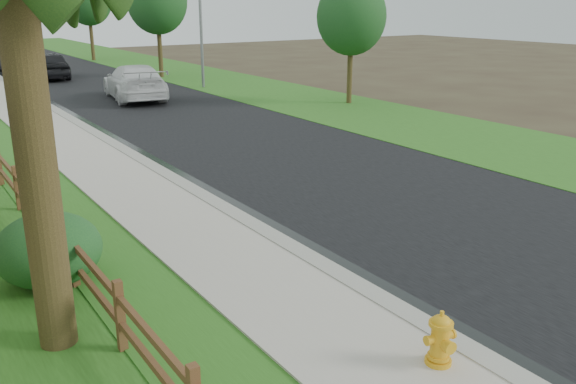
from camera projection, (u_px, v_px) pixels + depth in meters
ground at (452, 366)px, 8.25m from camera, size 120.00×120.00×0.00m
road at (79, 78)px, 38.50m from camera, size 8.00×90.00×0.02m
curb at (7, 82)px, 36.28m from camera, size 0.40×90.00×0.12m
wet_gutter at (14, 83)px, 36.47m from camera, size 0.50×90.00×0.00m
verge_far at (180, 72)px, 42.13m from camera, size 6.00×90.00×0.04m
ranch_fence at (55, 233)px, 11.26m from camera, size 0.12×16.92×1.10m
fire_hydrant at (440, 340)px, 8.03m from camera, size 0.51×0.41×0.77m
white_suv at (134, 82)px, 30.08m from camera, size 3.27×6.19×1.71m
dark_car_mid at (50, 65)px, 38.05m from camera, size 2.50×5.18×1.71m
dark_car_far at (10, 60)px, 43.23m from camera, size 2.25×4.25×1.33m
streetlight at (197, 5)px, 33.06m from camera, size 1.74×0.85×7.92m
shrub_b at (48, 250)px, 10.48m from camera, size 2.31×2.31×1.27m
tree_near_right at (351, 17)px, 27.98m from camera, size 3.22×3.22×5.79m
tree_mid_right at (157, 1)px, 37.62m from camera, size 3.73×3.73×6.77m
tree_far_right at (88, 0)px, 48.60m from camera, size 3.69×3.69×6.81m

